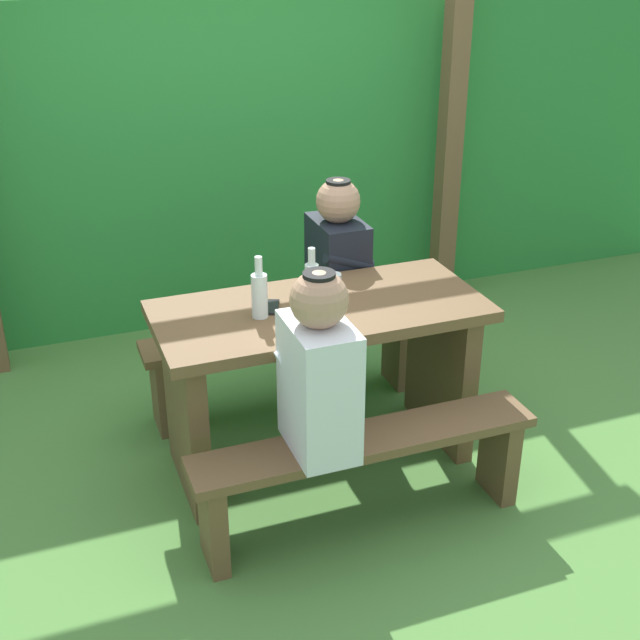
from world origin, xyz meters
The scene contains 12 objects.
ground_plane centered at (0.00, 0.00, 0.00)m, with size 12.00×12.00×0.00m, color #4E823B.
hedge_backdrop centered at (0.00, 1.94, 0.94)m, with size 6.40×0.66×1.88m, color #2B8337.
pergola_post_right centered at (1.36, 1.41, 1.10)m, with size 0.12×0.12×2.20m, color brown.
picnic_table centered at (0.00, 0.00, 0.52)m, with size 1.40×0.64×0.77m.
bench_near centered at (0.00, -0.51, 0.31)m, with size 1.40×0.24×0.43m.
bench_far centered at (0.00, 0.51, 0.31)m, with size 1.40×0.24×0.43m.
person_white_shirt centered at (-0.19, -0.50, 0.76)m, with size 0.25×0.35×0.72m.
person_black_coat centered at (0.28, 0.50, 0.76)m, with size 0.25×0.35×0.72m.
drinking_glass centered at (0.11, 0.12, 0.81)m, with size 0.07×0.07×0.08m, color silver.
bottle_left centered at (-0.01, 0.06, 0.87)m, with size 0.06×0.06×0.24m.
bottle_right centered at (-0.27, -0.01, 0.87)m, with size 0.07×0.07×0.26m.
cell_phone centered at (-0.20, 0.05, 0.78)m, with size 0.07×0.14×0.01m, color black.
Camera 1 is at (-1.12, -3.00, 2.25)m, focal length 47.09 mm.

